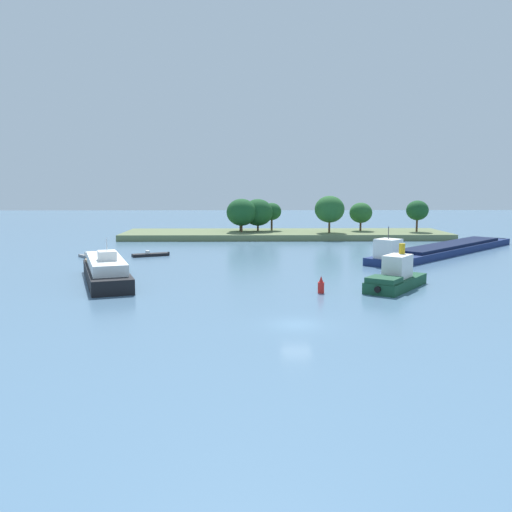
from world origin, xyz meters
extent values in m
plane|color=slate|center=(0.00, 0.00, 0.00)|extent=(400.00, 400.00, 0.00)
cube|color=#66754C|center=(4.34, 75.97, 0.65)|extent=(70.81, 17.39, 1.29)
cylinder|color=#513823|center=(-5.58, 78.25, 2.49)|extent=(0.44, 0.44, 2.39)
ellipsoid|color=#194C23|center=(-5.58, 78.25, 5.70)|extent=(5.04, 5.04, 4.53)
cylinder|color=#513823|center=(-5.29, 74.72, 2.15)|extent=(0.44, 0.44, 1.72)
ellipsoid|color=#194C23|center=(-5.29, 74.72, 5.63)|extent=(6.55, 6.55, 5.90)
cylinder|color=#513823|center=(-1.66, 76.95, 2.07)|extent=(0.44, 0.44, 1.54)
ellipsoid|color=#194C23|center=(-1.66, 76.95, 5.48)|extent=(6.61, 6.61, 5.95)
cylinder|color=#513823|center=(1.51, 78.83, 2.57)|extent=(0.44, 0.44, 2.56)
ellipsoid|color=#194C23|center=(1.51, 78.83, 5.58)|extent=(4.32, 4.32, 3.89)
cylinder|color=#513823|center=(13.73, 72.95, 2.55)|extent=(0.44, 0.44, 2.51)
ellipsoid|color=#235B28|center=(13.73, 72.95, 6.36)|extent=(6.40, 6.40, 5.76)
cylinder|color=#513823|center=(21.51, 77.71, 2.30)|extent=(0.44, 0.44, 2.01)
ellipsoid|color=#235B28|center=(21.51, 77.71, 5.34)|extent=(5.07, 5.07, 4.56)
cylinder|color=#513823|center=(33.34, 74.71, 2.69)|extent=(0.44, 0.44, 2.79)
ellipsoid|color=#194C23|center=(33.34, 74.71, 6.02)|extent=(4.83, 4.83, 4.35)
cube|color=#19472D|center=(12.82, 15.97, 0.61)|extent=(9.12, 10.66, 1.21)
cube|color=#19472D|center=(10.67, 12.99, 1.51)|extent=(4.39, 4.31, 0.60)
cube|color=white|center=(12.99, 16.22, 2.51)|extent=(4.08, 4.38, 2.60)
cylinder|color=gold|center=(13.74, 17.25, 4.41)|extent=(0.70, 0.70, 1.20)
cylinder|color=black|center=(9.68, 11.63, 0.73)|extent=(0.74, 0.65, 0.70)
cube|color=slate|center=(-29.79, 42.70, 0.20)|extent=(3.92, 4.45, 0.40)
cube|color=white|center=(-30.00, 42.97, 0.65)|extent=(0.87, 0.83, 0.50)
cube|color=black|center=(-28.29, 40.80, 0.28)|extent=(0.42, 0.42, 0.56)
cube|color=black|center=(-21.24, 20.56, 0.85)|extent=(10.16, 18.82, 1.70)
cube|color=white|center=(-21.24, 20.56, 2.35)|extent=(8.22, 14.78, 1.30)
cube|color=white|center=(-20.51, 18.39, 3.55)|extent=(2.70, 2.93, 1.10)
cube|color=#937551|center=(-23.59, 27.51, 1.78)|extent=(4.91, 4.43, 0.16)
cylinder|color=silver|center=(-20.51, 18.39, 4.80)|extent=(0.10, 0.10, 1.40)
cube|color=navy|center=(30.10, 47.16, 0.57)|extent=(34.78, 35.29, 1.13)
cube|color=#0F1834|center=(31.15, 48.23, 1.38)|extent=(24.94, 25.29, 0.50)
cube|color=white|center=(16.24, 33.04, 2.53)|extent=(4.43, 4.43, 2.80)
cylinder|color=#333338|center=(16.24, 33.04, 4.83)|extent=(0.12, 0.12, 1.80)
cube|color=navy|center=(45.22, 62.56, 0.62)|extent=(3.62, 3.57, 1.02)
cube|color=black|center=(-20.06, 44.44, 0.23)|extent=(6.03, 3.89, 0.46)
cube|color=white|center=(-20.47, 44.26, 0.71)|extent=(0.79, 0.95, 0.50)
cube|color=black|center=(-17.24, 45.69, 0.28)|extent=(0.39, 0.41, 0.56)
cylinder|color=red|center=(3.90, 13.45, 0.60)|extent=(0.70, 0.70, 1.20)
cone|color=red|center=(3.90, 13.45, 1.55)|extent=(0.49, 0.49, 0.70)
camera|label=1|loc=(-4.25, -45.37, 11.90)|focal=38.54mm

